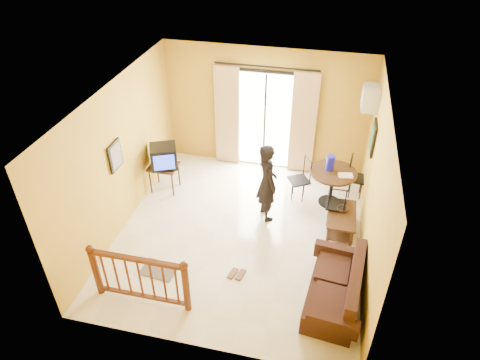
% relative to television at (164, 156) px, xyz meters
% --- Properties ---
extents(ground, '(5.00, 5.00, 0.00)m').
position_rel_television_xyz_m(ground, '(1.87, -1.03, -0.83)').
color(ground, beige).
rests_on(ground, ground).
extents(room_shell, '(5.00, 5.00, 5.00)m').
position_rel_television_xyz_m(room_shell, '(1.87, -1.03, 0.87)').
color(room_shell, white).
rests_on(room_shell, ground).
extents(balcony_door, '(2.25, 0.14, 2.46)m').
position_rel_television_xyz_m(balcony_door, '(1.87, 1.40, 0.35)').
color(balcony_door, black).
rests_on(balcony_door, ground).
extents(tv_table, '(0.60, 0.50, 0.60)m').
position_rel_television_xyz_m(tv_table, '(-0.03, 0.00, -0.32)').
color(tv_table, black).
rests_on(tv_table, ground).
extents(television, '(0.68, 0.65, 0.48)m').
position_rel_television_xyz_m(television, '(0.00, 0.00, 0.00)').
color(television, black).
rests_on(television, tv_table).
extents(picture_left, '(0.05, 0.42, 0.52)m').
position_rel_television_xyz_m(picture_left, '(-0.35, -1.23, 0.72)').
color(picture_left, black).
rests_on(picture_left, room_shell).
extents(dining_table, '(0.94, 0.94, 0.78)m').
position_rel_television_xyz_m(dining_table, '(3.48, 0.31, -0.22)').
color(dining_table, black).
rests_on(dining_table, ground).
extents(water_jug, '(0.17, 0.17, 0.31)m').
position_rel_television_xyz_m(water_jug, '(3.39, 0.37, 0.10)').
color(water_jug, '#1614BE').
rests_on(water_jug, dining_table).
extents(serving_tray, '(0.31, 0.22, 0.02)m').
position_rel_television_xyz_m(serving_tray, '(3.71, 0.21, -0.04)').
color(serving_tray, white).
rests_on(serving_tray, dining_table).
extents(dining_chairs, '(1.67, 1.42, 0.95)m').
position_rel_television_xyz_m(dining_chairs, '(3.46, 0.22, -0.83)').
color(dining_chairs, black).
rests_on(dining_chairs, ground).
extents(air_conditioner, '(0.31, 0.60, 0.40)m').
position_rel_television_xyz_m(air_conditioner, '(3.96, 0.92, 1.32)').
color(air_conditioner, silver).
rests_on(air_conditioner, room_shell).
extents(botanical_print, '(0.05, 0.50, 0.60)m').
position_rel_television_xyz_m(botanical_print, '(4.08, 0.27, 0.82)').
color(botanical_print, black).
rests_on(botanical_print, room_shell).
extents(coffee_table, '(0.52, 0.94, 0.42)m').
position_rel_television_xyz_m(coffee_table, '(3.72, -0.53, -0.56)').
color(coffee_table, black).
rests_on(coffee_table, ground).
extents(bowl, '(0.28, 0.28, 0.07)m').
position_rel_television_xyz_m(bowl, '(3.72, -0.43, -0.39)').
color(bowl, '#522F1C').
rests_on(bowl, coffee_table).
extents(sofa, '(0.90, 1.69, 0.78)m').
position_rel_television_xyz_m(sofa, '(3.72, -2.29, -0.55)').
color(sofa, black).
rests_on(sofa, ground).
extents(standing_person, '(0.64, 0.71, 1.63)m').
position_rel_television_xyz_m(standing_person, '(2.25, -0.41, -0.02)').
color(standing_person, black).
rests_on(standing_person, ground).
extents(stair_balustrade, '(1.63, 0.13, 1.04)m').
position_rel_television_xyz_m(stair_balustrade, '(0.72, -2.93, -0.27)').
color(stair_balustrade, '#471E0F').
rests_on(stair_balustrade, ground).
extents(doormat, '(0.64, 0.46, 0.02)m').
position_rel_television_xyz_m(doormat, '(0.71, -2.28, -0.82)').
color(doormat, '#544A43').
rests_on(doormat, ground).
extents(sandals, '(0.30, 0.27, 0.03)m').
position_rel_television_xyz_m(sandals, '(2.05, -2.07, -0.82)').
color(sandals, '#522F1C').
rests_on(sandals, ground).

